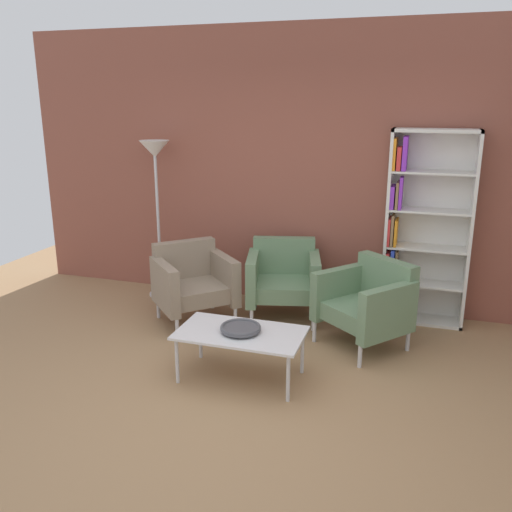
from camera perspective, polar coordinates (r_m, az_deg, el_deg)
ground_plane at (r=4.04m, az=-3.43°, el=-16.37°), size 8.32×8.32×0.00m
brick_back_panel at (r=5.81m, az=5.20°, el=9.00°), size 6.40×0.12×2.90m
bookshelf_tall at (r=5.55m, az=16.79°, el=2.66°), size 0.80×0.30×1.90m
coffee_table_low at (r=4.35m, az=-1.62°, el=-8.31°), size 1.00×0.56×0.40m
decorative_bowl at (r=4.32m, az=-1.62°, el=-7.51°), size 0.32×0.32×0.05m
armchair_corner_red at (r=5.00m, az=11.59°, el=-4.72°), size 0.95×0.94×0.78m
armchair_spare_guest at (r=5.47m, az=-6.63°, el=-2.65°), size 0.95×0.95×0.78m
armchair_near_window at (r=5.55m, az=2.88°, el=-2.28°), size 0.85×0.81×0.78m
floor_lamp_torchiere at (r=6.03m, az=-10.47°, el=9.05°), size 0.32×0.32×1.74m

